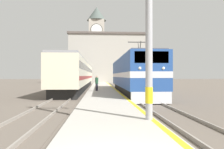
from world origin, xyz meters
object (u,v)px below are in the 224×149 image
Objects in this scene: locomotive_train at (132,75)px; passenger_train at (79,75)px; catenary_mast at (150,17)px; person_on_platform at (97,83)px; clock_tower at (97,42)px.

passenger_train is at bearing 120.85° from locomotive_train.
catenary_mast is at bearing -96.17° from locomotive_train.
catenary_mast reaches higher than person_on_platform.
person_on_platform is at bearing 97.79° from catenary_mast.
clock_tower is at bearing 86.24° from passenger_train.
locomotive_train is 3.85m from person_on_platform.
catenary_mast is 15.87m from person_on_platform.
clock_tower reaches higher than locomotive_train.
locomotive_train is 12.75m from passenger_train.
locomotive_train is 2.27× the size of catenary_mast.
person_on_platform is at bearing -75.28° from passenger_train.
clock_tower reaches higher than catenary_mast.
passenger_train is 26.59m from catenary_mast.
clock_tower is (2.36, 35.85, 10.76)m from passenger_train.
passenger_train is 4.37× the size of catenary_mast.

